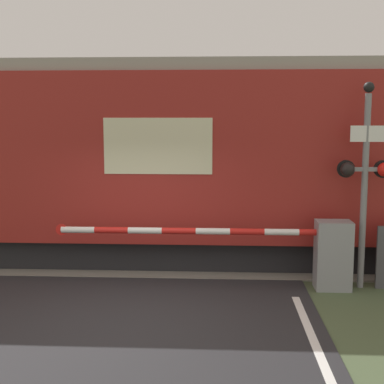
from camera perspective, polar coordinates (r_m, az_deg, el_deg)
ground_plane at (r=8.20m, az=-7.00°, el=-13.16°), size 80.00×80.00×0.00m
track_bed at (r=11.51m, az=-3.95°, el=-6.76°), size 36.00×3.20×0.13m
train at (r=11.14m, az=-2.81°, el=3.38°), size 19.76×2.79×4.02m
crossing_barrier at (r=9.47m, az=12.63°, el=-6.18°), size 5.13×0.44×1.19m
signal_post at (r=9.54m, az=17.99°, el=1.93°), size 0.92×0.26×3.53m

